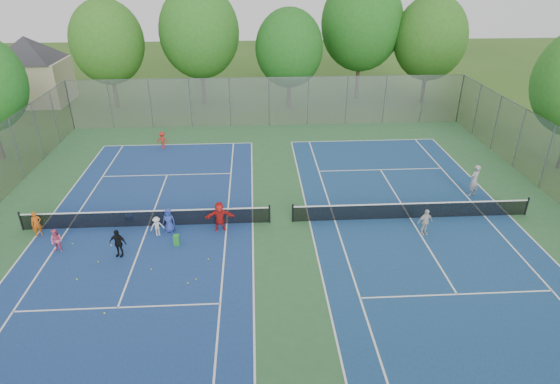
# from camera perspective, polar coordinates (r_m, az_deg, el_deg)

# --- Properties ---
(ground) EXTENTS (120.00, 120.00, 0.00)m
(ground) POSITION_cam_1_polar(r_m,az_deg,el_deg) (24.96, 0.14, -3.70)
(ground) COLOR #31551A
(ground) RESTS_ON ground
(court_pad) EXTENTS (32.00, 32.00, 0.01)m
(court_pad) POSITION_cam_1_polar(r_m,az_deg,el_deg) (24.96, 0.14, -3.69)
(court_pad) COLOR #2C5E32
(court_pad) RESTS_ON ground
(court_left) EXTENTS (10.97, 23.77, 0.01)m
(court_left) POSITION_cam_1_polar(r_m,az_deg,el_deg) (25.56, -15.77, -4.00)
(court_left) COLOR navy
(court_left) RESTS_ON court_pad
(court_right) EXTENTS (10.97, 23.77, 0.01)m
(court_right) POSITION_cam_1_polar(r_m,az_deg,el_deg) (26.28, 15.58, -3.07)
(court_right) COLOR navy
(court_right) RESTS_ON court_pad
(net_left) EXTENTS (12.87, 0.10, 0.91)m
(net_left) POSITION_cam_1_polar(r_m,az_deg,el_deg) (25.34, -15.89, -3.15)
(net_left) COLOR black
(net_left) RESTS_ON ground
(net_right) EXTENTS (12.87, 0.10, 0.91)m
(net_right) POSITION_cam_1_polar(r_m,az_deg,el_deg) (26.07, 15.70, -2.24)
(net_right) COLOR black
(net_right) RESTS_ON ground
(fence_north) EXTENTS (32.00, 0.10, 4.00)m
(fence_north) POSITION_cam_1_polar(r_m,az_deg,el_deg) (38.98, -1.33, 10.92)
(fence_north) COLOR gray
(fence_north) RESTS_ON ground
(house) EXTENTS (11.03, 11.03, 7.30)m
(house) POSITION_cam_1_polar(r_m,az_deg,el_deg) (50.65, -28.35, 14.15)
(house) COLOR #B7A88C
(house) RESTS_ON ground
(tree_nw) EXTENTS (6.40, 6.40, 9.58)m
(tree_nw) POSITION_cam_1_polar(r_m,az_deg,el_deg) (45.77, -20.32, 16.75)
(tree_nw) COLOR #443326
(tree_nw) RESTS_ON ground
(tree_nl) EXTENTS (7.20, 7.20, 10.69)m
(tree_nl) POSITION_cam_1_polar(r_m,az_deg,el_deg) (45.12, -9.82, 18.66)
(tree_nl) COLOR #443326
(tree_nl) RESTS_ON ground
(tree_nc) EXTENTS (6.00, 6.00, 8.85)m
(tree_nc) POSITION_cam_1_polar(r_m,az_deg,el_deg) (43.21, 1.13, 17.12)
(tree_nc) COLOR #443326
(tree_nc) RESTS_ON ground
(tree_nr) EXTENTS (7.60, 7.60, 11.42)m
(tree_nr) POSITION_cam_1_polar(r_m,az_deg,el_deg) (46.96, 9.92, 19.58)
(tree_nr) COLOR #443326
(tree_nr) RESTS_ON ground
(tree_ne) EXTENTS (6.60, 6.60, 9.77)m
(tree_ne) POSITION_cam_1_polar(r_m,az_deg,el_deg) (46.91, 17.86, 17.41)
(tree_ne) COLOR #443326
(tree_ne) RESTS_ON ground
(ball_crate) EXTENTS (0.42, 0.42, 0.27)m
(ball_crate) POSITION_cam_1_polar(r_m,az_deg,el_deg) (26.42, -17.93, -2.95)
(ball_crate) COLOR blue
(ball_crate) RESTS_ON ground
(ball_hopper) EXTENTS (0.28, 0.28, 0.55)m
(ball_hopper) POSITION_cam_1_polar(r_m,az_deg,el_deg) (23.50, -12.49, -5.75)
(ball_hopper) COLOR green
(ball_hopper) RESTS_ON ground
(student_a) EXTENTS (0.59, 0.52, 1.35)m
(student_a) POSITION_cam_1_polar(r_m,az_deg,el_deg) (26.46, -27.54, -3.49)
(student_a) COLOR #C65412
(student_a) RESTS_ON ground
(student_b) EXTENTS (0.68, 0.59, 1.22)m
(student_b) POSITION_cam_1_polar(r_m,az_deg,el_deg) (24.68, -25.59, -5.39)
(student_b) COLOR #E3587E
(student_b) RESTS_ON ground
(student_c) EXTENTS (0.78, 0.61, 1.06)m
(student_c) POSITION_cam_1_polar(r_m,az_deg,el_deg) (24.37, -14.76, -4.07)
(student_c) COLOR beige
(student_c) RESTS_ON ground
(student_d) EXTENTS (0.89, 0.53, 1.42)m
(student_d) POSITION_cam_1_polar(r_m,az_deg,el_deg) (23.21, -19.15, -5.90)
(student_d) COLOR black
(student_d) RESTS_ON ground
(student_e) EXTENTS (0.71, 0.53, 1.33)m
(student_e) POSITION_cam_1_polar(r_m,az_deg,el_deg) (24.48, -13.42, -3.38)
(student_e) COLOR #293D99
(student_e) RESTS_ON ground
(student_f) EXTENTS (1.53, 0.61, 1.61)m
(student_f) POSITION_cam_1_polar(r_m,az_deg,el_deg) (24.07, -7.37, -2.97)
(student_f) COLOR red
(student_f) RESTS_ON ground
(child_far_baseline) EXTENTS (0.83, 0.49, 1.28)m
(child_far_baseline) POSITION_cam_1_polar(r_m,az_deg,el_deg) (35.46, -14.13, 6.15)
(child_far_baseline) COLOR #AA2018
(child_far_baseline) RESTS_ON ground
(instructor) EXTENTS (0.85, 0.75, 1.95)m
(instructor) POSITION_cam_1_polar(r_m,az_deg,el_deg) (29.54, 22.58, 1.31)
(instructor) COLOR gray
(instructor) RESTS_ON ground
(teen_court_b) EXTENTS (0.89, 0.54, 1.41)m
(teen_court_b) POSITION_cam_1_polar(r_m,az_deg,el_deg) (24.71, 17.28, -3.50)
(teen_court_b) COLOR silver
(teen_court_b) RESTS_ON ground
(tennis_ball_0) EXTENTS (0.07, 0.07, 0.07)m
(tennis_ball_0) POSITION_cam_1_polar(r_m,az_deg,el_deg) (24.04, -18.81, -6.54)
(tennis_ball_0) COLOR #A5C42D
(tennis_ball_0) RESTS_ON ground
(tennis_ball_1) EXTENTS (0.07, 0.07, 0.07)m
(tennis_ball_1) POSITION_cam_1_polar(r_m,az_deg,el_deg) (22.61, -23.50, -9.78)
(tennis_ball_1) COLOR #BEE936
(tennis_ball_1) RESTS_ON ground
(tennis_ball_2) EXTENTS (0.07, 0.07, 0.07)m
(tennis_ball_2) POSITION_cam_1_polar(r_m,az_deg,el_deg) (22.27, -8.71, -8.14)
(tennis_ball_2) COLOR #BDD331
(tennis_ball_2) RESTS_ON ground
(tennis_ball_3) EXTENTS (0.07, 0.07, 0.07)m
(tennis_ball_3) POSITION_cam_1_polar(r_m,az_deg,el_deg) (20.98, -11.18, -10.85)
(tennis_ball_3) COLOR #BAD331
(tennis_ball_3) RESTS_ON ground
(tennis_ball_4) EXTENTS (0.07, 0.07, 0.07)m
(tennis_ball_4) POSITION_cam_1_polar(r_m,az_deg,el_deg) (23.41, -21.26, -7.96)
(tennis_ball_4) COLOR gold
(tennis_ball_4) RESTS_ON ground
(tennis_ball_5) EXTENTS (0.07, 0.07, 0.07)m
(tennis_ball_5) POSITION_cam_1_polar(r_m,az_deg,el_deg) (22.15, -15.41, -9.11)
(tennis_ball_5) COLOR gold
(tennis_ball_5) RESTS_ON ground
(tennis_ball_6) EXTENTS (0.07, 0.07, 0.07)m
(tennis_ball_6) POSITION_cam_1_polar(r_m,az_deg,el_deg) (24.41, -19.87, -6.18)
(tennis_ball_6) COLOR #D0E234
(tennis_ball_6) RESTS_ON ground
(tennis_ball_7) EXTENTS (0.07, 0.07, 0.07)m
(tennis_ball_7) POSITION_cam_1_polar(r_m,az_deg,el_deg) (25.26, -23.95, -5.81)
(tennis_ball_7) COLOR #B2D832
(tennis_ball_7) RESTS_ON ground
(tennis_ball_8) EXTENTS (0.07, 0.07, 0.07)m
(tennis_ball_8) POSITION_cam_1_polar(r_m,az_deg,el_deg) (20.34, -20.61, -13.71)
(tennis_ball_8) COLOR #D8F338
(tennis_ball_8) RESTS_ON ground
(tennis_ball_9) EXTENTS (0.07, 0.07, 0.07)m
(tennis_ball_9) POSITION_cam_1_polar(r_m,az_deg,el_deg) (21.11, -10.19, -10.48)
(tennis_ball_9) COLOR #ABC92E
(tennis_ball_9) RESTS_ON ground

